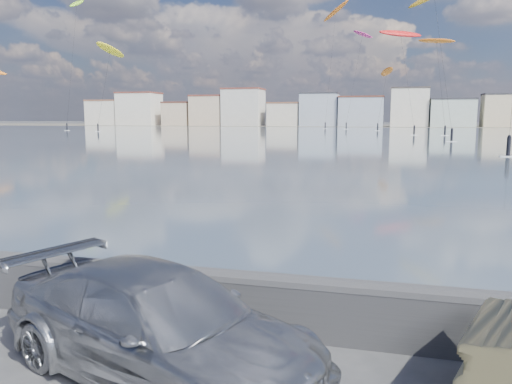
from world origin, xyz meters
TOP-DOWN VIEW (x-y plane):
  - bay_water at (0.00, 91.50)m, footprint 500.00×177.00m
  - far_shore_strip at (0.00, 200.00)m, footprint 500.00×60.00m
  - seawall at (0.00, 2.70)m, footprint 400.00×0.36m
  - far_buildings at (1.31, 186.00)m, footprint 240.79×13.26m
  - car_silver at (0.41, 1.00)m, footprint 5.63×3.89m
  - kitesurfer_0 at (-4.63, 150.03)m, footprint 7.92×10.69m
  - kitesurfer_1 at (-80.49, 121.06)m, footprint 4.43×14.76m
  - kitesurfer_2 at (2.77, 143.53)m, footprint 4.86×18.95m
  - kitesurfer_5 at (-67.84, 116.22)m, footprint 6.74×18.60m
  - kitesurfer_10 at (12.76, 108.60)m, footprint 8.17×14.80m
  - kitesurfer_11 at (5.44, 107.96)m, footprint 10.45×14.46m
  - kitesurfer_18 at (-13.48, 159.01)m, footprint 9.85×17.76m

SIDE VIEW (x-z plane):
  - bay_water at x=0.00m, z-range 0.01..0.01m
  - far_shore_strip at x=0.00m, z-range 0.01..0.01m
  - seawall at x=0.00m, z-range 0.04..1.12m
  - car_silver at x=0.41m, z-range 0.00..1.51m
  - far_buildings at x=1.31m, z-range -1.27..13.33m
  - kitesurfer_2 at x=2.77m, z-range 6.93..24.74m
  - kitesurfer_10 at x=12.76m, z-range 8.78..29.09m
  - kitesurfer_11 at x=5.44m, z-range 9.72..31.78m
  - kitesurfer_5 at x=-67.84m, z-range 9.18..32.42m
  - kitesurfer_0 at x=-4.63m, z-range 12.26..42.20m
  - kitesurfer_1 at x=-80.49m, z-range 15.46..51.85m
  - kitesurfer_18 at x=-13.48m, z-range 16.21..56.06m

